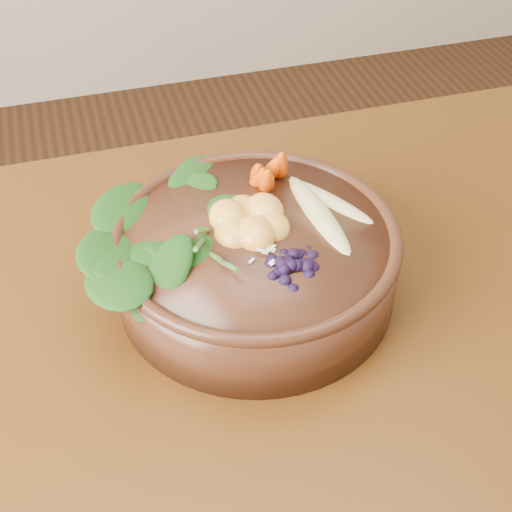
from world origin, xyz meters
TOP-DOWN VIEW (x-y plane):
  - dining_table at (0.00, 0.00)m, footprint 1.60×0.90m
  - stoneware_bowl at (-0.13, 0.11)m, footprint 0.37×0.37m
  - kale_heap at (-0.19, 0.16)m, footprint 0.24×0.22m
  - carrot_cluster at (-0.09, 0.20)m, footprint 0.08×0.08m
  - banana_halves at (-0.04, 0.13)m, footprint 0.11×0.18m
  - mandarin_cluster at (-0.13, 0.13)m, footprint 0.11×0.12m
  - blueberry_pile at (-0.11, 0.05)m, footprint 0.16×0.14m
  - coconut_flakes at (-0.12, 0.09)m, footprint 0.11×0.09m

SIDE VIEW (x-z plane):
  - dining_table at x=0.00m, z-range 0.28..1.03m
  - stoneware_bowl at x=-0.13m, z-range 0.75..0.83m
  - coconut_flakes at x=-0.12m, z-range 0.83..0.84m
  - banana_halves at x=-0.04m, z-range 0.83..0.86m
  - mandarin_cluster at x=-0.13m, z-range 0.83..0.87m
  - blueberry_pile at x=-0.11m, z-range 0.83..0.88m
  - kale_heap at x=-0.19m, z-range 0.83..0.88m
  - carrot_cluster at x=-0.09m, z-range 0.83..0.92m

